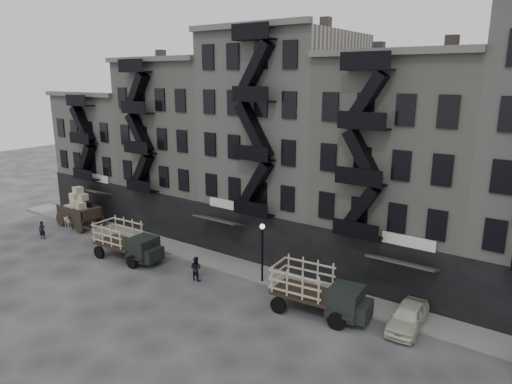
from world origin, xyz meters
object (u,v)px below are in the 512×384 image
Objects in this scene: stake_truck_east at (318,288)px; car_east at (408,317)px; horse at (66,221)px; stake_truck_west at (127,239)px; pedestrian_mid at (196,268)px; wagon at (78,204)px; pedestrian_west at (42,230)px.

stake_truck_east reaches higher than car_east.
stake_truck_east is at bearing -79.02° from horse.
pedestrian_mid is (6.90, 0.31, -0.79)m from stake_truck_west.
stake_truck_west is 16.06m from stake_truck_east.
horse is 10.69m from stake_truck_west.
car_east is at bearing 2.88° from wagon.
car_east is 2.63× the size of pedestrian_west.
wagon is at bearing 66.00° from pedestrian_west.
horse is at bearing 173.91° from stake_truck_east.
wagon is at bearing 171.44° from stake_truck_east.
car_east is at bearing 11.98° from stake_truck_east.
pedestrian_mid is (-14.04, -2.29, 0.15)m from car_east.
stake_truck_east is 1.44× the size of car_east.
pedestrian_mid is at bearing -0.82° from stake_truck_west.
horse is 26.59m from stake_truck_east.
pedestrian_west is at bearing -175.30° from stake_truck_west.
horse is at bearing -8.83° from pedestrian_mid.
stake_truck_east is at bearing 0.45° from stake_truck_west.
stake_truck_west reaches higher than pedestrian_west.
stake_truck_west is at bearing -86.04° from horse.
car_east is (20.95, 2.59, -0.94)m from stake_truck_west.
wagon reaches higher than stake_truck_west.
wagon is 1.09× the size of car_east.
pedestrian_mid is (17.08, -2.28, -1.30)m from wagon.
pedestrian_mid is at bearing 179.51° from stake_truck_east.
horse is at bearing 179.62° from car_east.
horse is 0.38× the size of wagon.
stake_truck_east reaches higher than pedestrian_mid.
horse is 17.49m from pedestrian_mid.
car_east is at bearing -23.03° from pedestrian_west.
wagon is at bearing 177.58° from car_east.
horse is 2.95m from pedestrian_west.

